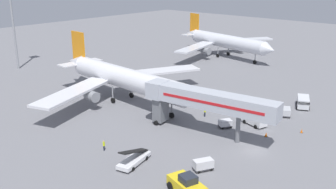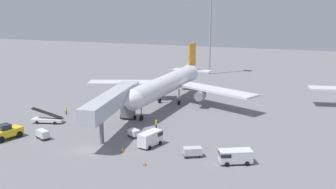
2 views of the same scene
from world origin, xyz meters
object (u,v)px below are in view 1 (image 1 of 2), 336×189
at_px(baggage_cart_far_left, 203,165).
at_px(airplane_background, 224,41).
at_px(jet_bridge, 202,100).
at_px(ground_crew_worker_foreground, 205,112).
at_px(service_van_outer_right, 303,102).
at_px(baggage_cart_near_left, 225,123).
at_px(airplane_at_gate, 123,78).
at_px(safety_cone_bravo, 266,135).
at_px(baggage_cart_outer_left, 286,112).
at_px(service_van_rear_left, 254,117).
at_px(safety_cone_alpha, 302,131).
at_px(belt_loader_truck, 134,159).
at_px(pushback_tug, 187,185).
at_px(ground_crew_worker_midground, 104,145).

height_order(baggage_cart_far_left, airplane_background, airplane_background).
distance_m(jet_bridge, baggage_cart_far_left, 13.30).
bearing_deg(ground_crew_worker_foreground, service_van_outer_right, -34.69).
bearing_deg(service_van_outer_right, baggage_cart_near_left, 162.64).
height_order(airplane_at_gate, safety_cone_bravo, airplane_at_gate).
xyz_separation_m(baggage_cart_far_left, baggage_cart_near_left, (14.30, 5.95, -0.08)).
bearing_deg(ground_crew_worker_foreground, baggage_cart_outer_left, -47.38).
relative_size(service_van_rear_left, safety_cone_bravo, 6.59).
relative_size(baggage_cart_near_left, safety_cone_bravo, 3.43).
height_order(baggage_cart_near_left, safety_cone_alpha, baggage_cart_near_left).
bearing_deg(belt_loader_truck, baggage_cart_near_left, -6.67).
bearing_deg(airplane_background, belt_loader_truck, -156.18).
relative_size(pushback_tug, service_van_outer_right, 1.11).
bearing_deg(safety_cone_alpha, ground_crew_worker_foreground, 105.53).
bearing_deg(airplane_at_gate, baggage_cart_near_left, -85.42).
distance_m(service_van_rear_left, ground_crew_worker_midground, 26.14).
xyz_separation_m(service_van_rear_left, ground_crew_worker_midground, (-23.46, 11.52, -0.50)).
bearing_deg(airplane_background, service_van_rear_left, -141.16).
bearing_deg(baggage_cart_far_left, ground_crew_worker_foreground, 35.57).
distance_m(jet_bridge, ground_crew_worker_midground, 16.84).
relative_size(service_van_rear_left, ground_crew_worker_midground, 2.97).
bearing_deg(airplane_at_gate, baggage_cart_far_left, -113.10).
bearing_deg(airplane_background, baggage_cart_near_left, -146.22).
distance_m(ground_crew_worker_foreground, ground_crew_worker_midground, 21.30).
xyz_separation_m(belt_loader_truck, baggage_cart_outer_left, (31.11, -7.52, 0.07)).
relative_size(jet_bridge, airplane_background, 0.59).
bearing_deg(pushback_tug, belt_loader_truck, 83.91).
relative_size(jet_bridge, baggage_cart_far_left, 7.87).
distance_m(pushback_tug, baggage_cart_near_left, 21.73).
bearing_deg(safety_cone_bravo, ground_crew_worker_foreground, 86.65).
distance_m(baggage_cart_near_left, safety_cone_alpha, 12.43).
height_order(pushback_tug, service_van_outer_right, pushback_tug).
relative_size(pushback_tug, service_van_rear_left, 1.20).
distance_m(ground_crew_worker_foreground, safety_cone_alpha, 16.90).
xyz_separation_m(airplane_at_gate, baggage_cart_outer_left, (13.82, -28.50, -4.06)).
bearing_deg(safety_cone_alpha, pushback_tug, 174.21).
relative_size(jet_bridge, belt_loader_truck, 3.70).
bearing_deg(airplane_at_gate, baggage_cart_outer_left, -64.12).
distance_m(ground_crew_worker_midground, safety_cone_bravo, 25.62).
height_order(airplane_at_gate, safety_cone_alpha, airplane_at_gate).
height_order(service_van_outer_right, ground_crew_worker_midground, service_van_outer_right).
bearing_deg(jet_bridge, baggage_cart_near_left, -20.82).
height_order(jet_bridge, airplane_background, airplane_background).
height_order(baggage_cart_outer_left, airplane_background, airplane_background).
xyz_separation_m(ground_crew_worker_midground, safety_cone_bravo, (20.36, -15.55, -0.49)).
relative_size(baggage_cart_near_left, ground_crew_worker_midground, 1.54).
bearing_deg(baggage_cart_far_left, safety_cone_alpha, -12.71).
bearing_deg(belt_loader_truck, airplane_at_gate, 50.51).
relative_size(baggage_cart_far_left, baggage_cart_near_left, 1.17).
distance_m(jet_bridge, safety_cone_alpha, 17.35).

